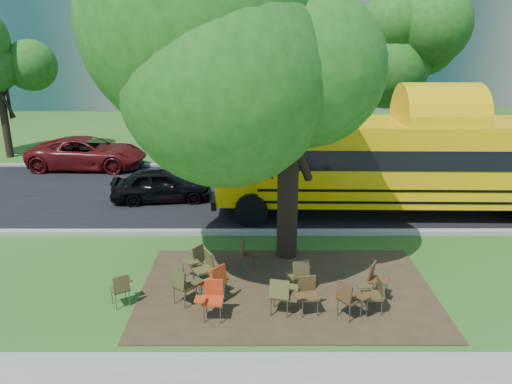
{
  "coord_description": "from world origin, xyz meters",
  "views": [
    {
      "loc": [
        0.24,
        -11.25,
        5.97
      ],
      "look_at": [
        0.26,
        3.01,
        1.37
      ],
      "focal_mm": 35.0,
      "sensor_mm": 36.0,
      "label": 1
    }
  ],
  "objects_px": {
    "chair_4": "(282,292)",
    "chair_2": "(215,279)",
    "main_tree": "(290,66)",
    "chair_6": "(375,291)",
    "black_car": "(162,185)",
    "chair_11": "(300,272)",
    "school_bus": "(429,161)",
    "chair_1": "(184,283)",
    "chair_8": "(195,257)",
    "chair_0": "(121,286)",
    "bg_car_red": "(88,153)",
    "chair_3": "(212,296)",
    "chair_5": "(307,292)",
    "chair_7": "(349,297)",
    "chair_12": "(377,277)",
    "chair_10": "(247,252)",
    "chair_9": "(204,265)"
  },
  "relations": [
    {
      "from": "chair_6",
      "to": "black_car",
      "type": "distance_m",
      "value": 9.8
    },
    {
      "from": "chair_11",
      "to": "school_bus",
      "type": "bearing_deg",
      "value": 27.35
    },
    {
      "from": "main_tree",
      "to": "chair_2",
      "type": "distance_m",
      "value": 5.5
    },
    {
      "from": "school_bus",
      "to": "black_car",
      "type": "bearing_deg",
      "value": 172.97
    },
    {
      "from": "school_bus",
      "to": "black_car",
      "type": "relative_size",
      "value": 3.62
    },
    {
      "from": "chair_1",
      "to": "chair_5",
      "type": "distance_m",
      "value": 2.77
    },
    {
      "from": "chair_1",
      "to": "chair_4",
      "type": "bearing_deg",
      "value": 28.83
    },
    {
      "from": "chair_2",
      "to": "chair_12",
      "type": "relative_size",
      "value": 1.13
    },
    {
      "from": "main_tree",
      "to": "chair_2",
      "type": "xyz_separation_m",
      "value": [
        -1.78,
        -2.51,
        -4.56
      ]
    },
    {
      "from": "chair_0",
      "to": "chair_5",
      "type": "height_order",
      "value": "chair_5"
    },
    {
      "from": "chair_3",
      "to": "chair_5",
      "type": "xyz_separation_m",
      "value": [
        2.06,
        0.22,
        -0.02
      ]
    },
    {
      "from": "main_tree",
      "to": "chair_9",
      "type": "distance_m",
      "value": 5.34
    },
    {
      "from": "main_tree",
      "to": "chair_8",
      "type": "relative_size",
      "value": 9.68
    },
    {
      "from": "chair_4",
      "to": "chair_5",
      "type": "xyz_separation_m",
      "value": [
        0.56,
        0.09,
        -0.03
      ]
    },
    {
      "from": "bg_car_red",
      "to": "main_tree",
      "type": "bearing_deg",
      "value": -135.41
    },
    {
      "from": "chair_4",
      "to": "chair_7",
      "type": "distance_m",
      "value": 1.45
    },
    {
      "from": "chair_7",
      "to": "chair_9",
      "type": "height_order",
      "value": "chair_9"
    },
    {
      "from": "chair_3",
      "to": "bg_car_red",
      "type": "bearing_deg",
      "value": -58.59
    },
    {
      "from": "school_bus",
      "to": "chair_1",
      "type": "height_order",
      "value": "school_bus"
    },
    {
      "from": "chair_4",
      "to": "school_bus",
      "type": "bearing_deg",
      "value": 64.2
    },
    {
      "from": "chair_12",
      "to": "bg_car_red",
      "type": "height_order",
      "value": "bg_car_red"
    },
    {
      "from": "school_bus",
      "to": "chair_2",
      "type": "height_order",
      "value": "school_bus"
    },
    {
      "from": "chair_0",
      "to": "chair_1",
      "type": "xyz_separation_m",
      "value": [
        1.41,
        0.0,
        0.07
      ]
    },
    {
      "from": "main_tree",
      "to": "chair_9",
      "type": "xyz_separation_m",
      "value": [
        -2.11,
        -1.74,
        -4.58
      ]
    },
    {
      "from": "chair_3",
      "to": "chair_10",
      "type": "distance_m",
      "value": 2.42
    },
    {
      "from": "school_bus",
      "to": "chair_1",
      "type": "bearing_deg",
      "value": -139.66
    },
    {
      "from": "chair_5",
      "to": "chair_7",
      "type": "xyz_separation_m",
      "value": [
        0.89,
        -0.25,
        0.02
      ]
    },
    {
      "from": "chair_6",
      "to": "chair_11",
      "type": "relative_size",
      "value": 0.95
    },
    {
      "from": "chair_7",
      "to": "chair_12",
      "type": "distance_m",
      "value": 1.22
    },
    {
      "from": "chair_0",
      "to": "chair_3",
      "type": "relative_size",
      "value": 0.88
    },
    {
      "from": "chair_0",
      "to": "chair_8",
      "type": "distance_m",
      "value": 2.03
    },
    {
      "from": "chair_11",
      "to": "bg_car_red",
      "type": "height_order",
      "value": "bg_car_red"
    },
    {
      "from": "chair_6",
      "to": "bg_car_red",
      "type": "xyz_separation_m",
      "value": [
        -10.23,
        12.3,
        0.19
      ]
    },
    {
      "from": "chair_3",
      "to": "chair_9",
      "type": "bearing_deg",
      "value": -74.53
    },
    {
      "from": "chair_11",
      "to": "chair_1",
      "type": "bearing_deg",
      "value": 170.21
    },
    {
      "from": "chair_7",
      "to": "chair_12",
      "type": "relative_size",
      "value": 1.04
    },
    {
      "from": "chair_6",
      "to": "black_car",
      "type": "relative_size",
      "value": 0.24
    },
    {
      "from": "chair_4",
      "to": "chair_12",
      "type": "bearing_deg",
      "value": 31.69
    },
    {
      "from": "main_tree",
      "to": "chair_12",
      "type": "bearing_deg",
      "value": -49.57
    },
    {
      "from": "chair_6",
      "to": "chair_10",
      "type": "xyz_separation_m",
      "value": [
        -2.85,
        2.08,
        -0.01
      ]
    },
    {
      "from": "chair_4",
      "to": "chair_1",
      "type": "bearing_deg",
      "value": -177.65
    },
    {
      "from": "black_car",
      "to": "chair_8",
      "type": "bearing_deg",
      "value": -169.48
    },
    {
      "from": "chair_0",
      "to": "bg_car_red",
      "type": "bearing_deg",
      "value": 79.0
    },
    {
      "from": "school_bus",
      "to": "bg_car_red",
      "type": "bearing_deg",
      "value": 157.24
    },
    {
      "from": "chair_4",
      "to": "chair_2",
      "type": "bearing_deg",
      "value": 173.2
    },
    {
      "from": "chair_4",
      "to": "chair_11",
      "type": "distance_m",
      "value": 1.09
    },
    {
      "from": "chair_2",
      "to": "chair_11",
      "type": "height_order",
      "value": "chair_2"
    },
    {
      "from": "chair_4",
      "to": "chair_5",
      "type": "height_order",
      "value": "chair_4"
    },
    {
      "from": "chair_5",
      "to": "main_tree",
      "type": "bearing_deg",
      "value": -93.96
    },
    {
      "from": "school_bus",
      "to": "bg_car_red",
      "type": "distance_m",
      "value": 14.7
    }
  ]
}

